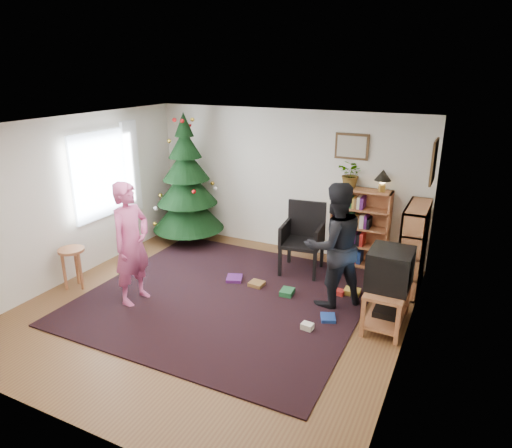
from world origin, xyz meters
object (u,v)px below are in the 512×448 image
at_px(stool, 72,258).
at_px(person_standing, 131,244).
at_px(picture_back, 352,146).
at_px(armchair, 305,234).
at_px(bookshelf_right, 413,247).
at_px(crt_tv, 390,269).
at_px(person_by_chair, 334,245).
at_px(christmas_tree, 187,190).
at_px(potted_plant, 351,174).
at_px(picture_right, 434,162).
at_px(tv_stand, 387,303).
at_px(table_lamp, 383,177).
at_px(bookshelf_back, 360,226).

distance_m(stool, person_standing, 1.17).
xyz_separation_m(picture_back, armchair, (-0.47, -0.77, -1.34)).
bearing_deg(bookshelf_right, crt_tv, 174.28).
xyz_separation_m(stool, person_by_chair, (3.62, 1.23, 0.39)).
xyz_separation_m(christmas_tree, potted_plant, (2.96, 0.36, 0.52)).
height_order(picture_right, tv_stand, picture_right).
height_order(christmas_tree, person_by_chair, christmas_tree).
distance_m(picture_back, person_standing, 3.76).
height_order(bookshelf_right, tv_stand, bookshelf_right).
bearing_deg(christmas_tree, person_by_chair, -20.24).
xyz_separation_m(person_by_chair, table_lamp, (0.29, 1.53, 0.66)).
height_order(bookshelf_back, person_standing, person_standing).
bearing_deg(tv_stand, picture_back, 119.24).
distance_m(tv_stand, armchair, 1.94).
relative_size(bookshelf_back, stool, 2.07).
xyz_separation_m(stool, table_lamp, (3.91, 2.76, 1.05)).
distance_m(crt_tv, person_standing, 3.44).
bearing_deg(bookshelf_right, picture_right, -106.17).
relative_size(picture_right, potted_plant, 1.31).
distance_m(armchair, person_standing, 2.73).
bearing_deg(armchair, christmas_tree, 166.98).
bearing_deg(picture_right, stool, -155.13).
bearing_deg(table_lamp, tv_stand, -73.98).
bearing_deg(person_standing, potted_plant, -38.05).
bearing_deg(crt_tv, person_standing, -164.77).
distance_m(stool, potted_plant, 4.51).
height_order(christmas_tree, potted_plant, christmas_tree).
bearing_deg(crt_tv, person_by_chair, 162.87).
relative_size(tv_stand, potted_plant, 1.87).
relative_size(picture_right, table_lamp, 1.70).
distance_m(person_by_chair, table_lamp, 1.69).
distance_m(bookshelf_back, bookshelf_right, 1.08).
bearing_deg(bookshelf_back, armchair, -139.20).
height_order(armchair, person_by_chair, person_by_chair).
height_order(armchair, table_lamp, table_lamp).
bearing_deg(person_by_chair, tv_stand, 118.88).
relative_size(christmas_tree, bookshelf_right, 1.86).
xyz_separation_m(tv_stand, armchair, (-1.54, 1.15, 0.29)).
bearing_deg(stool, picture_right, 24.87).
xyz_separation_m(bookshelf_right, table_lamp, (-0.63, 0.55, 0.87)).
height_order(picture_back, person_standing, picture_back).
bearing_deg(bookshelf_back, potted_plant, 180.00).
bearing_deg(potted_plant, crt_tv, -60.45).
bearing_deg(crt_tv, bookshelf_back, 114.44).
bearing_deg(bookshelf_right, potted_plant, 64.01).
height_order(picture_right, armchair, picture_right).
bearing_deg(stool, person_standing, 4.01).
bearing_deg(person_standing, picture_right, -56.97).
height_order(bookshelf_right, armchair, bookshelf_right).
bearing_deg(christmas_tree, crt_tv, -19.62).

